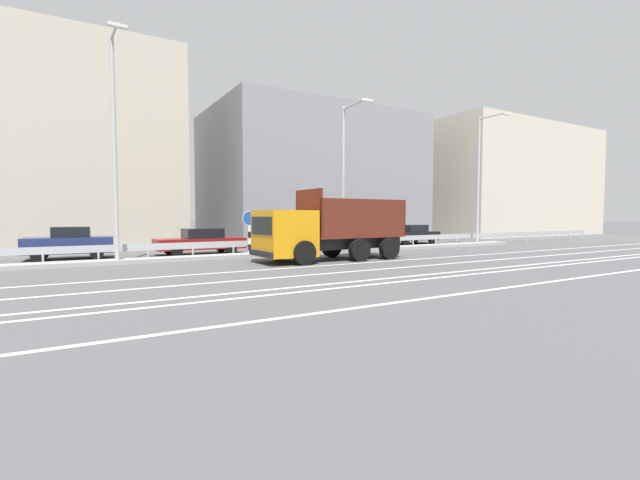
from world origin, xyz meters
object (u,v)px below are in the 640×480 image
Objects in this scene: dump_truck at (316,235)px; parked_car_6 at (411,234)px; parked_car_3 at (201,241)px; parked_car_5 at (361,236)px; parked_car_4 at (289,237)px; parked_car_2 at (70,243)px; street_lamp_1 at (115,140)px; median_road_sign at (250,233)px; street_lamp_2 at (345,170)px; street_lamp_3 at (480,174)px.

parked_car_6 is (12.18, 6.91, -0.50)m from dump_truck.
parked_car_5 is (11.08, 0.56, 0.01)m from parked_car_3.
parked_car_5 is (5.48, 0.05, -0.04)m from parked_car_4.
parked_car_4 is at bearing -85.84° from parked_car_3.
street_lamp_1 is at bearing -150.55° from parked_car_2.
parked_car_4 is (3.86, 3.24, -0.48)m from median_road_sign.
median_road_sign is at bearing -148.48° from parked_car_3.
parked_car_2 is at bearing 90.11° from parked_car_6.
street_lamp_3 is (11.75, 0.33, 0.40)m from street_lamp_2.
dump_truck is at bearing 162.33° from parked_car_4.
parked_car_3 is at bearing 157.34° from street_lamp_2.
parked_car_6 is (-3.27, 3.50, -4.31)m from street_lamp_3.
street_lamp_2 is 14.47m from parked_car_2.
parked_car_5 is at bearing 19.42° from median_road_sign.
parked_car_3 is 1.01× the size of parked_car_4.
parked_car_5 is (3.75, 3.63, -3.91)m from street_lamp_2.
street_lamp_2 is at bearing -155.40° from parked_car_4.
parked_car_6 is at bearing -85.45° from parked_car_2.
street_lamp_3 reaches higher than dump_truck.
median_road_sign is 0.59× the size of parked_car_2.
parked_car_2 is at bearing 115.14° from street_lamp_1.
median_road_sign is at bearing 2.85° from street_lamp_1.
parked_car_2 reaches higher than parked_car_5.
median_road_sign is 0.55× the size of parked_car_6.
parked_car_3 is at bearing 90.24° from parked_car_5.
street_lamp_1 is 23.45m from street_lamp_3.
street_lamp_3 is at bearing -115.10° from parked_car_5.
median_road_sign reaches higher than parked_car_4.
street_lamp_3 is 9.67m from parked_car_5.
median_road_sign is 7.33m from street_lamp_1.
street_lamp_2 is 8.86m from parked_car_3.
street_lamp_1 is at bearing 123.73° from parked_car_3.
dump_truck is 11.90m from parked_car_2.
parked_car_6 reaches higher than parked_car_3.
parked_car_2 is (-9.75, 6.82, -0.44)m from dump_truck.
street_lamp_3 is 14.51m from parked_car_4.
street_lamp_2 is at bearing 114.16° from parked_car_6.
street_lamp_2 is 5.54m from parked_car_4.
parked_car_5 is 4.74m from parked_car_6.
parked_car_6 is (20.18, 3.80, -4.55)m from street_lamp_1.
dump_truck is 0.90× the size of street_lamp_2.
parked_car_4 is at bearing 166.46° from street_lamp_3.
street_lamp_3 is (23.45, 0.30, -0.23)m from street_lamp_1.
parked_car_2 is at bearing 54.12° from dump_truck.
median_road_sign is at bearing 103.82° from parked_car_6.
median_road_sign is 0.50× the size of parked_car_3.
parked_car_6 is (8.48, 3.83, -3.91)m from street_lamp_2.
parked_car_5 is at bearing -88.13° from parked_car_3.
dump_truck is 7.16m from parked_car_3.
parked_car_4 is (9.97, 3.54, -4.51)m from street_lamp_1.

